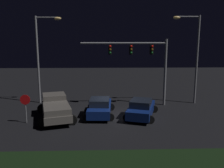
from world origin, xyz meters
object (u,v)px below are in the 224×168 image
at_px(street_lamp_right, 192,49).
at_px(street_lamp_left, 42,50).
at_px(pickup_truck, 55,106).
at_px(stop_sign, 25,103).
at_px(car_sedan, 141,108).
at_px(car_sedan_far, 100,107).
at_px(traffic_signal_gantry, 141,56).

bearing_deg(street_lamp_right, street_lamp_left, 177.28).
bearing_deg(pickup_truck, street_lamp_left, 6.93).
relative_size(street_lamp_left, stop_sign, 3.92).
height_order(street_lamp_left, street_lamp_right, street_lamp_right).
distance_m(car_sedan, stop_sign, 9.19).
relative_size(pickup_truck, car_sedan, 1.21).
distance_m(car_sedan_far, street_lamp_right, 11.02).
relative_size(car_sedan_far, traffic_signal_gantry, 0.54).
distance_m(car_sedan, street_lamp_right, 8.62).
xyz_separation_m(pickup_truck, car_sedan, (7.09, 0.02, -0.26)).
bearing_deg(car_sedan, car_sedan_far, 99.36).
relative_size(car_sedan_far, stop_sign, 2.01).
bearing_deg(traffic_signal_gantry, street_lamp_left, 172.16).
bearing_deg(pickup_truck, traffic_signal_gantry, -79.88).
relative_size(car_sedan_far, street_lamp_right, 0.51).
distance_m(traffic_signal_gantry, stop_sign, 11.24).
bearing_deg(stop_sign, traffic_signal_gantry, 27.34).
xyz_separation_m(car_sedan, street_lamp_left, (-9.28, 5.08, 4.71)).
relative_size(pickup_truck, street_lamp_right, 0.65).
bearing_deg(street_lamp_left, stop_sign, -88.15).
bearing_deg(traffic_signal_gantry, pickup_truck, -153.55).
relative_size(car_sedan, stop_sign, 2.13).
relative_size(traffic_signal_gantry, street_lamp_right, 0.95).
relative_size(car_sedan, traffic_signal_gantry, 0.57).
xyz_separation_m(traffic_signal_gantry, stop_sign, (-9.54, -4.93, -3.34)).
relative_size(pickup_truck, stop_sign, 2.58).
distance_m(pickup_truck, traffic_signal_gantry, 9.29).
bearing_deg(pickup_truck, stop_sign, 104.24).
relative_size(pickup_truck, traffic_signal_gantry, 0.69).
bearing_deg(traffic_signal_gantry, stop_sign, -152.66).
relative_size(street_lamp_right, stop_sign, 3.94).
bearing_deg(street_lamp_right, car_sedan_far, -157.26).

